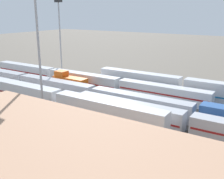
% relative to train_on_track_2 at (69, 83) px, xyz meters
% --- Properties ---
extents(ground_plane, '(400.00, 400.00, 0.00)m').
position_rel_train_on_track_2_xyz_m(ground_plane, '(-19.82, 2.50, -2.16)').
color(ground_plane, '#60594F').
extents(track_bed_0, '(140.00, 2.80, 0.12)m').
position_rel_train_on_track_2_xyz_m(track_bed_0, '(-19.82, -10.00, -2.10)').
color(track_bed_0, '#4C443D').
rests_on(track_bed_0, ground_plane).
extents(track_bed_1, '(140.00, 2.80, 0.12)m').
position_rel_train_on_track_2_xyz_m(track_bed_1, '(-19.82, -5.00, -2.10)').
color(track_bed_1, '#3D3833').
rests_on(track_bed_1, ground_plane).
extents(track_bed_2, '(140.00, 2.80, 0.12)m').
position_rel_train_on_track_2_xyz_m(track_bed_2, '(-19.82, 0.00, -2.10)').
color(track_bed_2, '#3D3833').
rests_on(track_bed_2, ground_plane).
extents(track_bed_3, '(140.00, 2.80, 0.12)m').
position_rel_train_on_track_2_xyz_m(track_bed_3, '(-19.82, 5.00, -2.10)').
color(track_bed_3, '#4C443D').
rests_on(track_bed_3, ground_plane).
extents(track_bed_4, '(140.00, 2.80, 0.12)m').
position_rel_train_on_track_2_xyz_m(track_bed_4, '(-19.82, 10.00, -2.10)').
color(track_bed_4, '#3D3833').
rests_on(track_bed_4, ground_plane).
extents(track_bed_5, '(140.00, 2.80, 0.12)m').
position_rel_train_on_track_2_xyz_m(track_bed_5, '(-19.82, 15.00, -2.10)').
color(track_bed_5, '#3D3833').
rests_on(track_bed_5, ground_plane).
extents(train_on_track_2, '(10.00, 3.00, 5.00)m').
position_rel_train_on_track_2_xyz_m(train_on_track_2, '(0.00, 0.00, 0.00)').
color(train_on_track_2, '#D85914').
rests_on(train_on_track_2, ground_plane).
extents(train_on_track_1, '(71.40, 3.06, 3.80)m').
position_rel_train_on_track_2_xyz_m(train_on_track_1, '(-0.85, -5.00, -0.15)').
color(train_on_track_1, silver).
rests_on(train_on_track_1, ground_plane).
extents(train_on_track_5, '(71.40, 3.06, 5.00)m').
position_rel_train_on_track_2_xyz_m(train_on_track_5, '(1.72, 15.00, 0.45)').
color(train_on_track_5, silver).
rests_on(train_on_track_5, ground_plane).
extents(train_on_track_3, '(90.60, 3.00, 4.40)m').
position_rel_train_on_track_2_xyz_m(train_on_track_3, '(-10.32, 5.00, -0.07)').
color(train_on_track_3, '#285193').
rests_on(train_on_track_3, ground_plane).
extents(light_mast_0, '(2.80, 0.70, 24.68)m').
position_rel_train_on_track_2_xyz_m(light_mast_0, '(14.18, -12.35, 13.79)').
color(light_mast_0, '#9EA0A5').
rests_on(light_mast_0, ground_plane).
extents(light_mast_1, '(2.80, 0.70, 28.15)m').
position_rel_train_on_track_2_xyz_m(light_mast_1, '(-8.51, 17.75, 15.69)').
color(light_mast_1, '#9EA0A5').
rests_on(light_mast_1, ground_plane).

